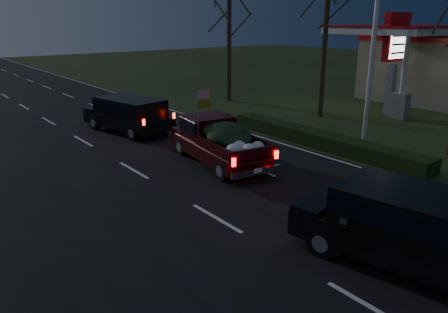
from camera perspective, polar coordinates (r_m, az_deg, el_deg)
ground at (r=12.11m, az=-1.01°, el=-8.12°), size 120.00×120.00×0.00m
road_asphalt at (r=12.10m, az=-1.01°, el=-8.07°), size 14.00×120.00×0.02m
hedge_row at (r=19.17m, az=12.45°, el=2.19°), size 1.00×10.00×0.60m
light_pole at (r=19.29m, az=19.30°, el=17.34°), size 0.50×0.90×9.16m
gas_price_pylon at (r=26.41m, az=21.44°, el=13.20°), size 2.00×0.41×5.57m
gas_station_building at (r=34.04m, az=26.82°, el=10.26°), size 10.00×7.00×4.00m
gas_canopy at (r=28.62m, az=21.98°, el=14.56°), size 7.10×6.10×4.88m
bare_tree_far at (r=29.02m, az=0.69°, el=17.54°), size 3.60×3.60×7.00m
pickup_truck at (r=16.35m, az=-0.72°, el=2.33°), size 2.50×5.03×2.53m
lead_suv at (r=21.41m, az=-12.29°, el=5.77°), size 2.80×4.96×1.34m
rear_suv at (r=10.29m, az=24.15°, el=-7.99°), size 2.96×5.25×1.42m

